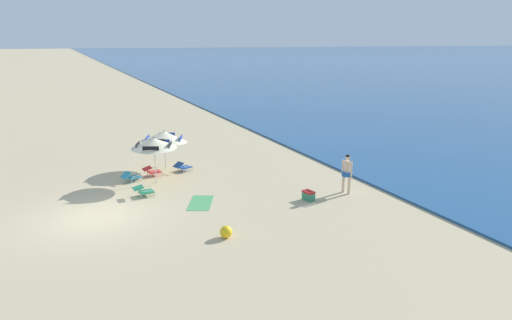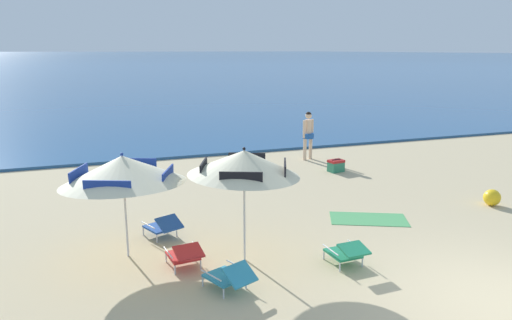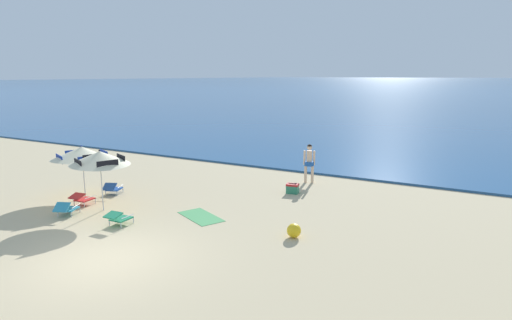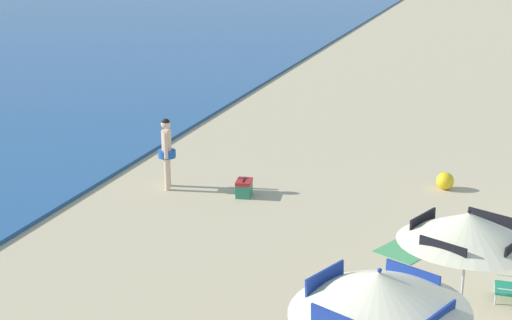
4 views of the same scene
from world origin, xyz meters
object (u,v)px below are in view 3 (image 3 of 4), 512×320
beach_umbrella_striped_main (100,158)px  lounge_chair_facing_sea (118,217)px  cooler_box (293,188)px  lounge_chair_spare_folded (66,208)px  beach_ball (294,231)px  lounge_chair_under_umbrella (113,188)px  lounge_chair_beside_umbrella (82,198)px  beach_towel (201,217)px  person_standing_near_shore (309,161)px  beach_umbrella_striped_second (82,153)px

beach_umbrella_striped_main → lounge_chair_facing_sea: 2.54m
cooler_box → lounge_chair_spare_folded: bearing=-130.9°
cooler_box → beach_ball: size_ratio=1.27×
lounge_chair_under_umbrella → lounge_chair_spare_folded: bearing=-75.8°
beach_umbrella_striped_main → lounge_chair_facing_sea: (1.71, -0.89, -1.65)m
lounge_chair_beside_umbrella → beach_towel: (4.65, 1.10, -0.27)m
cooler_box → person_standing_near_shore: bearing=92.6°
lounge_chair_facing_sea → cooler_box: lounge_chair_facing_sea is taller
lounge_chair_under_umbrella → lounge_chair_spare_folded: (0.68, -2.70, -0.00)m
lounge_chair_under_umbrella → beach_ball: 8.41m
lounge_chair_beside_umbrella → lounge_chair_facing_sea: 3.01m
lounge_chair_spare_folded → lounge_chair_facing_sea: bearing=4.1°
person_standing_near_shore → lounge_chair_spare_folded: bearing=-123.2°
beach_towel → lounge_chair_under_umbrella: bearing=173.9°
lounge_chair_beside_umbrella → cooler_box: bearing=41.2°
beach_umbrella_striped_second → lounge_chair_spare_folded: beach_umbrella_striped_second is taller
lounge_chair_spare_folded → beach_umbrella_striped_main: bearing=59.8°
beach_umbrella_striped_second → lounge_chair_spare_folded: (1.49, -2.00, -1.48)m
beach_towel → beach_ball: bearing=-3.0°
lounge_chair_under_umbrella → person_standing_near_shore: size_ratio=0.58×
lounge_chair_under_umbrella → beach_towel: bearing=-6.1°
lounge_chair_under_umbrella → lounge_chair_spare_folded: size_ratio=0.99×
beach_umbrella_striped_second → beach_towel: size_ratio=1.56×
lounge_chair_under_umbrella → lounge_chair_spare_folded: lounge_chair_spare_folded is taller
beach_umbrella_striped_main → person_standing_near_shore: 8.91m
lounge_chair_facing_sea → beach_towel: lounge_chair_facing_sea is taller
lounge_chair_spare_folded → beach_ball: 7.96m
lounge_chair_spare_folded → lounge_chair_under_umbrella: bearing=104.2°
lounge_chair_beside_umbrella → beach_towel: bearing=13.3°
beach_umbrella_striped_second → lounge_chair_beside_umbrella: (0.95, -0.91, -1.47)m
lounge_chair_spare_folded → beach_umbrella_striped_second: bearing=126.6°
beach_umbrella_striped_second → lounge_chair_facing_sea: (3.82, -1.83, -1.47)m
person_standing_near_shore → cooler_box: size_ratio=3.21×
lounge_chair_under_umbrella → lounge_chair_facing_sea: size_ratio=1.16×
lounge_chair_beside_umbrella → beach_ball: (8.24, 0.91, -0.06)m
lounge_chair_facing_sea → beach_towel: 2.71m
lounge_chair_spare_folded → person_standing_near_shore: 10.12m
beach_umbrella_striped_main → cooler_box: (5.00, 5.42, -1.72)m
beach_umbrella_striped_main → lounge_chair_beside_umbrella: bearing=178.6°
cooler_box → lounge_chair_under_umbrella: bearing=-149.0°
beach_umbrella_striped_second → beach_towel: beach_umbrella_striped_second is taller
beach_ball → beach_towel: 3.60m
lounge_chair_facing_sea → lounge_chair_under_umbrella: bearing=140.0°
lounge_chair_under_umbrella → person_standing_near_shore: bearing=42.8°
lounge_chair_beside_umbrella → person_standing_near_shore: size_ratio=0.52×
person_standing_near_shore → beach_ball: (2.18, -6.45, -0.80)m
lounge_chair_spare_folded → person_standing_near_shore: size_ratio=0.58×
beach_umbrella_striped_main → lounge_chair_spare_folded: size_ratio=2.16×
beach_umbrella_striped_second → beach_towel: bearing=1.9°
beach_umbrella_striped_second → beach_umbrella_striped_main: bearing=-24.1°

